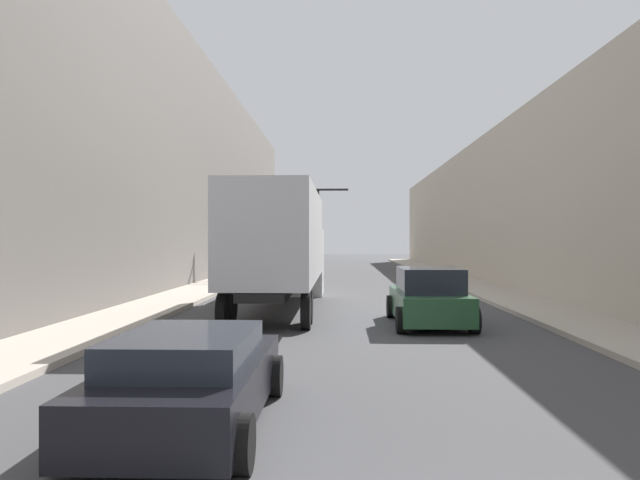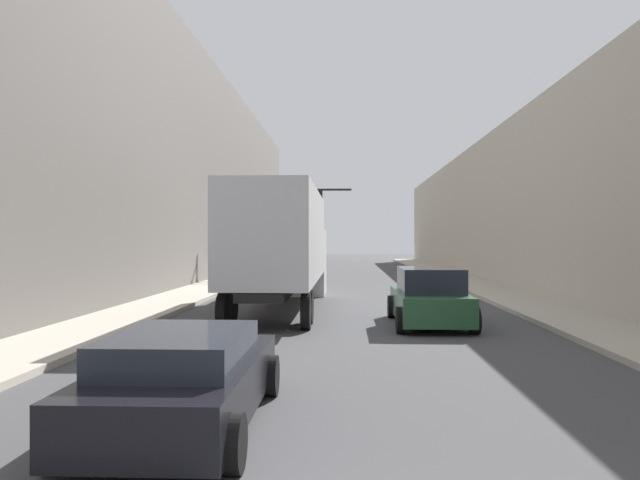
{
  "view_description": "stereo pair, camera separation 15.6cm",
  "coord_description": "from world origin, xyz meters",
  "px_view_note": "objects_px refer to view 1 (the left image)",
  "views": [
    {
      "loc": [
        -0.09,
        -3.21,
        2.46
      ],
      "look_at": [
        -0.66,
        13.5,
        2.45
      ],
      "focal_mm": 35.0,
      "sensor_mm": 36.0,
      "label": 1
    },
    {
      "loc": [
        0.07,
        -3.21,
        2.46
      ],
      "look_at": [
        -0.66,
        13.5,
        2.45
      ],
      "focal_mm": 35.0,
      "sensor_mm": 36.0,
      "label": 2
    }
  ],
  "objects_px": {
    "traffic_signal_gantry": "(277,214)",
    "semi_truck": "(283,244)",
    "sedan_car": "(190,379)",
    "suv_car": "(429,298)"
  },
  "relations": [
    {
      "from": "traffic_signal_gantry",
      "to": "semi_truck",
      "type": "bearing_deg",
      "value": -83.34
    },
    {
      "from": "sedan_car",
      "to": "traffic_signal_gantry",
      "type": "bearing_deg",
      "value": 93.66
    },
    {
      "from": "sedan_car",
      "to": "traffic_signal_gantry",
      "type": "relative_size",
      "value": 0.78
    },
    {
      "from": "semi_truck",
      "to": "sedan_car",
      "type": "bearing_deg",
      "value": -89.55
    },
    {
      "from": "traffic_signal_gantry",
      "to": "sedan_car",
      "type": "bearing_deg",
      "value": -86.34
    },
    {
      "from": "suv_car",
      "to": "traffic_signal_gantry",
      "type": "xyz_separation_m",
      "value": [
        -6.38,
        19.65,
        3.22
      ]
    },
    {
      "from": "semi_truck",
      "to": "sedan_car",
      "type": "xyz_separation_m",
      "value": [
        0.11,
        -14.32,
        -1.66
      ]
    },
    {
      "from": "semi_truck",
      "to": "traffic_signal_gantry",
      "type": "relative_size",
      "value": 2.35
    },
    {
      "from": "semi_truck",
      "to": "sedan_car",
      "type": "height_order",
      "value": "semi_truck"
    },
    {
      "from": "suv_car",
      "to": "sedan_car",
      "type": "bearing_deg",
      "value": -114.55
    }
  ]
}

